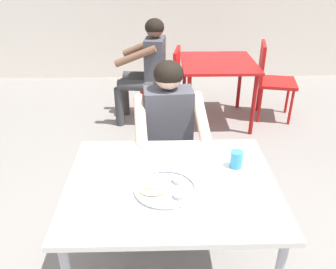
% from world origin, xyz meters
% --- Properties ---
extents(table_foreground, '(1.10, 0.89, 0.75)m').
position_xyz_m(table_foreground, '(0.03, -0.01, 0.68)').
color(table_foreground, silver).
rests_on(table_foreground, ground).
extents(thali_tray, '(0.32, 0.32, 0.03)m').
position_xyz_m(thali_tray, '(-0.00, -0.08, 0.76)').
color(thali_tray, '#B7BABF').
rests_on(thali_tray, table_foreground).
extents(drinking_cup, '(0.07, 0.07, 0.10)m').
position_xyz_m(drinking_cup, '(0.40, 0.13, 0.81)').
color(drinking_cup, '#338CBF').
rests_on(drinking_cup, table_foreground).
extents(chair_foreground, '(0.41, 0.42, 0.82)m').
position_xyz_m(chair_foreground, '(0.03, 0.89, 0.47)').
color(chair_foreground, silver).
rests_on(chair_foreground, ground).
extents(diner_foreground, '(0.52, 0.57, 1.18)m').
position_xyz_m(diner_foreground, '(0.05, 0.67, 0.70)').
color(diner_foreground, '#2E2E2E').
rests_on(diner_foreground, ground).
extents(table_background_red, '(0.81, 0.85, 0.72)m').
position_xyz_m(table_background_red, '(0.63, 2.28, 0.63)').
color(table_background_red, '#B71414').
rests_on(table_background_red, ground).
extents(chair_red_left, '(0.46, 0.45, 0.87)m').
position_xyz_m(chair_red_left, '(0.07, 2.26, 0.49)').
color(chair_red_left, red).
rests_on(chair_red_left, ground).
extents(chair_red_right, '(0.50, 0.49, 0.89)m').
position_xyz_m(chair_red_right, '(1.26, 2.35, 0.52)').
color(chair_red_right, '#B31513').
rests_on(chair_red_right, ground).
extents(patron_background, '(0.59, 0.54, 1.18)m').
position_xyz_m(patron_background, '(-0.16, 2.29, 0.71)').
color(patron_background, '#363636').
rests_on(patron_background, ground).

